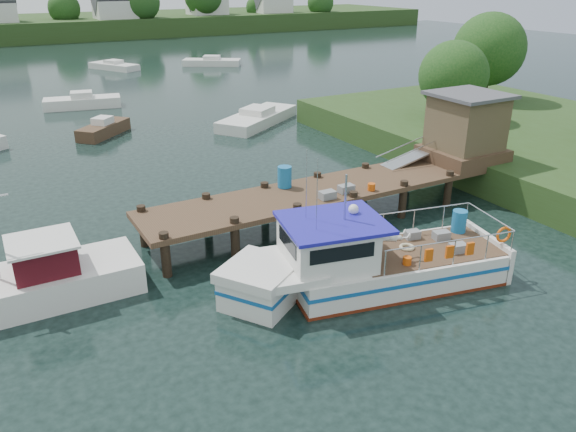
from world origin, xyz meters
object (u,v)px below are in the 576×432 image
lobster_boat (361,264)px  moored_rowboat (104,129)px  moored_b (82,102)px  moored_c (258,118)px  moored_d (114,66)px  moored_far (212,62)px  work_boat (18,286)px  dock (422,150)px

lobster_boat → moored_rowboat: bearing=109.1°
moored_b → moored_c: size_ratio=0.80×
moored_d → moored_far: bearing=-12.4°
lobster_boat → moored_rowboat: size_ratio=2.52×
work_boat → moored_rowboat: 19.77m
lobster_boat → work_boat: (-9.60, 4.24, -0.19)m
lobster_boat → work_boat: size_ratio=1.24×
lobster_boat → moored_c: (6.73, 20.80, -0.43)m
moored_rowboat → moored_far: moored_rowboat is taller
dock → moored_rowboat: size_ratio=4.36×
moored_far → moored_b: size_ratio=1.11×
moored_b → moored_far: bearing=18.4°
dock → moored_rowboat: bearing=118.8°
work_boat → moored_c: 23.26m
moored_rowboat → moored_d: (6.97, 26.36, -0.07)m
dock → lobster_boat: bearing=-143.6°
moored_rowboat → work_boat: bearing=-123.6°
dock → moored_d: dock is taller
moored_far → moored_b: 22.40m
moored_far → moored_d: bearing=-176.8°
work_boat → moored_d: work_boat is taller
moored_b → moored_c: 14.28m
dock → moored_d: (-2.81, 44.16, -1.88)m
moored_far → moored_d: moored_far is taller
moored_far → moored_c: bearing=-88.8°
dock → moored_d: size_ratio=2.78×
moored_b → lobster_boat: bearing=-109.3°
work_boat → moored_d: size_ratio=1.30×
lobster_boat → work_boat: bearing=167.9°
moored_far → moored_b: moored_b is taller
moored_c → moored_d: moored_c is taller
moored_d → moored_c: bearing=-83.1°
moored_far → moored_c: moored_c is taller
dock → work_boat: size_ratio=2.14×
lobster_boat → dock: bearing=48.2°
dock → moored_c: size_ratio=2.31×
work_boat → moored_d: 47.00m
lobster_boat → moored_b: 31.80m
moored_rowboat → moored_b: (0.43, 8.85, 0.02)m
moored_rowboat → moored_d: size_ratio=0.64×
dock → moored_d: bearing=93.6°
work_boat → moored_c: work_boat is taller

